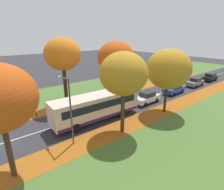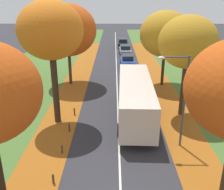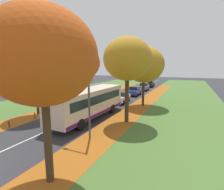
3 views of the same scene
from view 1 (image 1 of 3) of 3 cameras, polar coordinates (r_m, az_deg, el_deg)
name	(u,v)px [view 1 (image 1 of 3)]	position (r m, az deg, el deg)	size (l,w,h in m)	color
grass_verge_left	(106,86)	(33.56, -1.86, 3.00)	(12.00, 90.00, 0.01)	#476B2D
leaf_litter_left	(93,99)	(26.72, -6.24, -1.35)	(2.80, 60.00, 0.00)	#9E5619
grass_verge_right	(203,121)	(22.64, 27.59, -7.42)	(12.00, 90.00, 0.01)	#476B2D
leaf_litter_right	(137,121)	(20.18, 8.18, -8.46)	(2.80, 60.00, 0.00)	#9E5619
road_centre_line	(142,99)	(27.11, 9.89, -1.24)	(0.12, 80.00, 0.01)	silver
tree_left_near	(63,55)	(23.36, -15.85, 12.57)	(4.56, 4.56, 9.03)	#382619
tree_left_mid	(116,58)	(28.60, 1.32, 12.05)	(5.91, 5.91, 8.46)	#422D1E
tree_right_near	(123,74)	(15.91, 3.75, 6.87)	(4.43, 4.43, 7.94)	#422D1E
tree_right_mid	(168,69)	(21.77, 17.96, 8.04)	(5.22, 5.22, 7.81)	#382619
bollard_second	(10,122)	(22.17, -30.32, -7.65)	(0.12, 0.12, 0.57)	#4C3823
bollard_third	(36,115)	(22.62, -23.48, -6.03)	(0.12, 0.12, 0.57)	#4C3823
bollard_fourth	(59,109)	(23.33, -16.99, -4.38)	(0.12, 0.12, 0.64)	#4C3823
bollard_fifth	(78,104)	(24.37, -11.00, -2.89)	(0.12, 0.12, 0.61)	#4C3823
streetlamp_right	(69,104)	(15.22, -13.99, -2.82)	(1.89, 0.28, 6.00)	#47474C
bus	(97,106)	(19.79, -5.07, -3.49)	(2.88, 10.47, 2.98)	beige
car_white_lead	(147,97)	(25.39, 11.34, -0.79)	(1.92, 4.27, 1.62)	silver
car_blue_following	(174,89)	(30.74, 19.62, 1.94)	(1.89, 4.26, 1.62)	#233D9E
car_grey_third_in_line	(195,82)	(36.80, 25.54, 3.87)	(1.92, 4.27, 1.62)	slate
car_black_fourth_in_line	(210,77)	(42.70, 29.33, 5.16)	(1.83, 4.22, 1.62)	black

